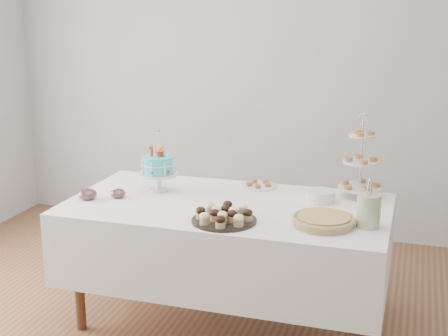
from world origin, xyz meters
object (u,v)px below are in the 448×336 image
(birthday_cake, at_px, (158,175))
(cupcake_tray, at_px, (224,215))
(table, at_px, (227,239))
(pastry_plate, at_px, (259,185))
(tiered_stand, at_px, (361,162))
(utensil_pitcher, at_px, (369,210))
(jam_bowl_b, at_px, (88,194))
(plate_stack, at_px, (320,196))
(jam_bowl_a, at_px, (118,193))
(pie, at_px, (324,220))

(birthday_cake, height_order, cupcake_tray, birthday_cake)
(table, distance_m, pastry_plate, 0.48)
(tiered_stand, distance_m, utensil_pitcher, 0.57)
(utensil_pitcher, bearing_deg, jam_bowl_b, -156.88)
(plate_stack, relative_size, jam_bowl_a, 1.89)
(birthday_cake, bearing_deg, cupcake_tray, -38.36)
(tiered_stand, bearing_deg, pie, -102.47)
(table, relative_size, tiered_stand, 3.66)
(jam_bowl_b, bearing_deg, utensil_pitcher, 0.42)
(table, xyz_separation_m, tiered_stand, (0.74, 0.39, 0.45))
(birthday_cake, bearing_deg, table, -15.07)
(tiered_stand, xyz_separation_m, utensil_pitcher, (0.10, -0.55, -0.12))
(table, distance_m, pie, 0.70)
(jam_bowl_b, distance_m, utensil_pitcher, 1.68)
(birthday_cake, bearing_deg, tiered_stand, 10.66)
(table, xyz_separation_m, pie, (0.61, -0.21, 0.26))
(pastry_plate, bearing_deg, table, -103.30)
(tiered_stand, xyz_separation_m, plate_stack, (-0.22, -0.18, -0.18))
(tiered_stand, relative_size, pastry_plate, 2.32)
(table, distance_m, cupcake_tray, 0.42)
(table, bearing_deg, tiered_stand, 27.43)
(pie, xyz_separation_m, jam_bowl_a, (-1.29, 0.13, -0.00))
(tiered_stand, distance_m, jam_bowl_b, 1.69)
(plate_stack, bearing_deg, jam_bowl_a, -166.42)
(pastry_plate, bearing_deg, plate_stack, -23.98)
(cupcake_tray, xyz_separation_m, jam_bowl_b, (-0.92, 0.14, -0.01))
(table, relative_size, birthday_cake, 4.92)
(plate_stack, relative_size, jam_bowl_b, 1.55)
(birthday_cake, distance_m, jam_bowl_b, 0.46)
(cupcake_tray, distance_m, plate_stack, 0.69)
(tiered_stand, relative_size, jam_bowl_b, 4.54)
(birthday_cake, xyz_separation_m, pastry_plate, (0.59, 0.28, -0.09))
(table, bearing_deg, utensil_pitcher, -10.98)
(pastry_plate, relative_size, jam_bowl_a, 2.38)
(plate_stack, bearing_deg, table, -158.48)
(birthday_cake, relative_size, utensil_pitcher, 1.41)
(tiered_stand, relative_size, utensil_pitcher, 1.89)
(table, bearing_deg, birthday_cake, 166.31)
(cupcake_tray, bearing_deg, pastry_plate, 88.75)
(pastry_plate, xyz_separation_m, jam_bowl_b, (-0.93, -0.58, 0.02))
(jam_bowl_a, xyz_separation_m, jam_bowl_b, (-0.16, -0.09, 0.01))
(table, height_order, tiered_stand, tiered_stand)
(plate_stack, xyz_separation_m, pastry_plate, (-0.43, 0.19, -0.02))
(table, relative_size, pie, 5.60)
(pie, relative_size, plate_stack, 1.92)
(tiered_stand, bearing_deg, pastry_plate, 178.68)
(table, xyz_separation_m, jam_bowl_a, (-0.68, -0.08, 0.25))
(cupcake_tray, xyz_separation_m, pastry_plate, (0.02, 0.71, -0.03))
(pie, distance_m, jam_bowl_a, 1.30)
(cupcake_tray, distance_m, utensil_pitcher, 0.78)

